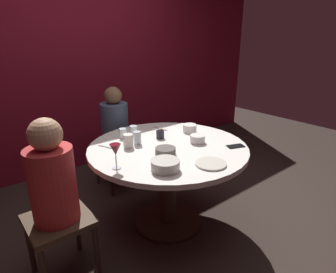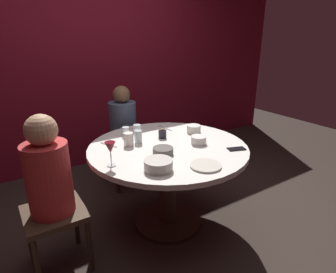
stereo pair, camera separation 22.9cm
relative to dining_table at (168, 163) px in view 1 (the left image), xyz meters
name	(u,v)px [view 1 (the left image)]	position (x,y,z in m)	size (l,w,h in m)	color
ground_plane	(168,222)	(0.00, 0.00, -0.59)	(8.00, 8.00, 0.00)	#2D231E
back_wall	(79,62)	(0.00, 1.69, 0.71)	(6.00, 0.10, 2.60)	maroon
dining_table	(168,163)	(0.00, 0.00, 0.00)	(1.31, 1.31, 0.75)	silver
seated_diner_left	(53,185)	(-0.94, 0.00, 0.13)	(0.40, 0.40, 1.16)	#3F2D1E
seated_diner_back	(115,127)	(0.00, 0.89, 0.10)	(0.40, 0.40, 1.12)	#3F2D1E
candle_holder	(160,134)	(0.06, 0.18, 0.20)	(0.07, 0.07, 0.09)	black
wine_glass	(115,151)	(-0.54, -0.10, 0.29)	(0.08, 0.08, 0.18)	silver
dinner_plate	(211,164)	(0.01, -0.47, 0.17)	(0.22, 0.22, 0.01)	beige
cell_phone	(235,146)	(0.41, -0.36, 0.16)	(0.07, 0.14, 0.01)	black
bowl_serving_large	(190,128)	(0.38, 0.15, 0.19)	(0.13, 0.13, 0.07)	silver
bowl_salad_center	(198,139)	(0.24, -0.10, 0.19)	(0.13, 0.13, 0.07)	silver
bowl_small_white	(165,151)	(-0.13, -0.13, 0.19)	(0.16, 0.16, 0.05)	#4C4742
bowl_sauce_side	(165,165)	(-0.29, -0.33, 0.20)	(0.20, 0.20, 0.07)	#B2ADA3
cup_near_candle	(134,130)	(-0.08, 0.40, 0.20)	(0.07, 0.07, 0.09)	silver
cup_by_left_diner	(123,133)	(-0.19, 0.39, 0.20)	(0.06, 0.06, 0.09)	silver
cup_by_right_diner	(128,141)	(-0.27, 0.18, 0.21)	(0.08, 0.08, 0.11)	silver
cup_center_front	(137,138)	(-0.17, 0.19, 0.21)	(0.06, 0.06, 0.11)	silver
fork_near_plate	(160,128)	(0.22, 0.40, 0.16)	(0.02, 0.18, 0.01)	#B7B7BC
knife_near_plate	(108,147)	(-0.41, 0.28, 0.16)	(0.02, 0.18, 0.01)	#B7B7BC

